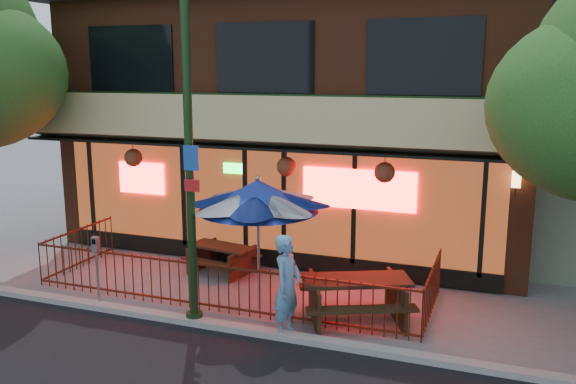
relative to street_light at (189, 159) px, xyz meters
name	(u,v)px	position (x,y,z in m)	size (l,w,h in m)	color
ground	(205,314)	(0.00, 0.40, -3.15)	(80.00, 80.00, 0.00)	gray
curb	(192,321)	(0.00, -0.10, -3.09)	(80.00, 0.25, 0.12)	#999993
restaurant_building	(316,91)	(0.00, 7.51, 0.98)	(12.96, 9.49, 8.05)	brown
patio_fence	(215,276)	(0.00, 0.91, -2.52)	(8.44, 2.62, 1.00)	#461B0F
street_light	(189,159)	(0.00, 0.00, 0.00)	(0.43, 0.32, 7.00)	#173316
picnic_table_left	(222,255)	(-0.80, 2.80, -2.71)	(1.73, 1.44, 0.66)	#3B2315
picnic_table_right	(356,293)	(2.88, 1.10, -2.58)	(2.49, 2.26, 0.87)	#302111
patio_umbrella	(258,196)	(0.87, 1.10, -0.83)	(2.38, 2.38, 2.72)	gray
pedestrian	(287,286)	(1.87, 0.05, -2.20)	(0.69, 0.45, 1.89)	#6196C2
parking_meter_near	(97,260)	(-2.19, 0.00, -2.15)	(0.14, 0.12, 1.48)	#94979C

